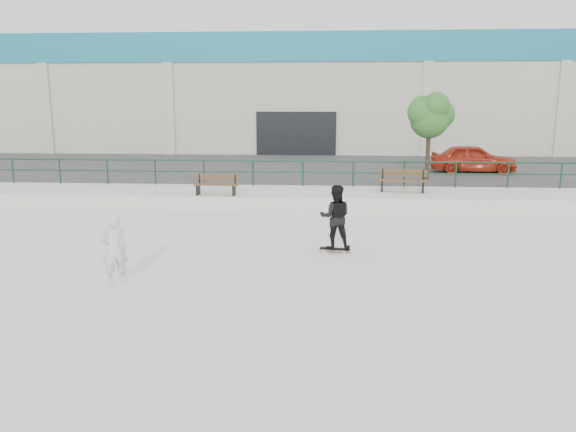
# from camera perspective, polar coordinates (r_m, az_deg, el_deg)

# --- Properties ---
(ground) EXTENTS (120.00, 120.00, 0.00)m
(ground) POSITION_cam_1_polar(r_m,az_deg,el_deg) (12.21, -5.48, -6.77)
(ground) COLOR silver
(ground) RESTS_ON ground
(ledge) EXTENTS (30.00, 3.00, 0.50)m
(ledge) POSITION_cam_1_polar(r_m,az_deg,el_deg) (21.32, -1.34, 1.91)
(ledge) COLOR #BCB4AB
(ledge) RESTS_ON ground
(parking_strip) EXTENTS (60.00, 14.00, 0.50)m
(parking_strip) POSITION_cam_1_polar(r_m,az_deg,el_deg) (29.71, 0.18, 4.66)
(parking_strip) COLOR #323232
(parking_strip) RESTS_ON ground
(railing) EXTENTS (28.00, 0.06, 1.03)m
(railing) POSITION_cam_1_polar(r_m,az_deg,el_deg) (22.46, -1.04, 4.96)
(railing) COLOR #163D25
(railing) RESTS_ON ledge
(commercial_building) EXTENTS (44.20, 16.33, 8.00)m
(commercial_building) POSITION_cam_1_polar(r_m,az_deg,el_deg) (43.47, 1.44, 12.56)
(commercial_building) COLOR #AFAB9D
(commercial_building) RESTS_ON ground
(bench_left) EXTENTS (1.61, 0.53, 0.73)m
(bench_left) POSITION_cam_1_polar(r_m,az_deg,el_deg) (20.49, -7.29, 3.16)
(bench_left) COLOR #57331E
(bench_left) RESTS_ON ledge
(bench_right) EXTENTS (1.84, 0.74, 0.83)m
(bench_right) POSITION_cam_1_polar(r_m,az_deg,el_deg) (21.46, 11.56, 3.52)
(bench_right) COLOR #57331E
(bench_right) RESTS_ON ledge
(tree) EXTENTS (2.09, 1.86, 3.71)m
(tree) POSITION_cam_1_polar(r_m,az_deg,el_deg) (25.01, 14.26, 9.98)
(tree) COLOR #462D23
(tree) RESTS_ON parking_strip
(red_car) EXTENTS (4.06, 1.95, 1.34)m
(red_car) POSITION_cam_1_polar(r_m,az_deg,el_deg) (28.10, 18.29, 5.57)
(red_car) COLOR #A82714
(red_car) RESTS_ON parking_strip
(skateboard) EXTENTS (0.80, 0.32, 0.09)m
(skateboard) POSITION_cam_1_polar(r_m,az_deg,el_deg) (14.60, 4.78, -3.38)
(skateboard) COLOR black
(skateboard) RESTS_ON ground
(standing_skater) EXTENTS (0.82, 0.65, 1.66)m
(standing_skater) POSITION_cam_1_polar(r_m,az_deg,el_deg) (14.40, 4.83, -0.10)
(standing_skater) COLOR black
(standing_skater) RESTS_ON skateboard
(seated_skater) EXTENTS (0.66, 0.60, 1.52)m
(seated_skater) POSITION_cam_1_polar(r_m,az_deg,el_deg) (12.42, -17.24, -3.27)
(seated_skater) COLOR silver
(seated_skater) RESTS_ON ground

